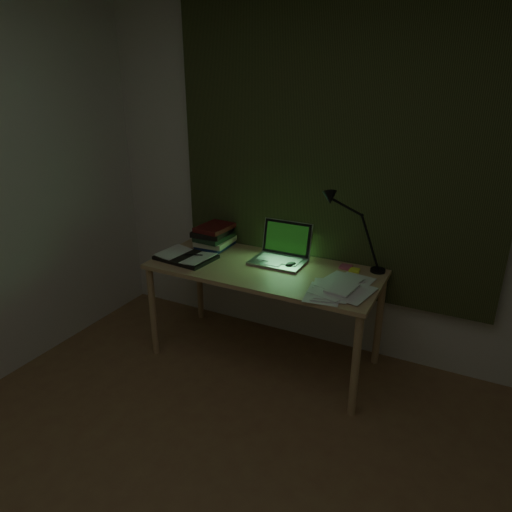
{
  "coord_description": "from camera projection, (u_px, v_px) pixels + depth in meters",
  "views": [
    {
      "loc": [
        0.9,
        -0.92,
        1.87
      ],
      "look_at": [
        -0.3,
        1.47,
        0.82
      ],
      "focal_mm": 32.0,
      "sensor_mm": 36.0,
      "label": 1
    }
  ],
  "objects": [
    {
      "name": "book_stack",
      "position": [
        214.0,
        236.0,
        3.34
      ],
      "size": [
        0.23,
        0.27,
        0.18
      ],
      "primitive_type": null,
      "rotation": [
        0.0,
        0.0,
        0.01
      ],
      "color": "silver",
      "rests_on": "desk"
    },
    {
      "name": "desk_lamp",
      "position": [
        382.0,
        234.0,
        2.85
      ],
      "size": [
        0.35,
        0.27,
        0.52
      ],
      "primitive_type": null,
      "rotation": [
        0.0,
        0.0,
        -0.01
      ],
      "color": "black",
      "rests_on": "desk"
    },
    {
      "name": "loose_papers",
      "position": [
        335.0,
        287.0,
        2.72
      ],
      "size": [
        0.35,
        0.37,
        0.02
      ],
      "primitive_type": null,
      "rotation": [
        0.0,
        0.0,
        -0.08
      ],
      "color": "white",
      "rests_on": "desk"
    },
    {
      "name": "desk",
      "position": [
        264.0,
        314.0,
        3.14
      ],
      "size": [
        1.53,
        0.67,
        0.7
      ],
      "primitive_type": null,
      "color": "tan",
      "rests_on": "floor"
    },
    {
      "name": "sticky_yellow",
      "position": [
        354.0,
        270.0,
        2.95
      ],
      "size": [
        0.07,
        0.07,
        0.01
      ],
      "primitive_type": "cube",
      "rotation": [
        0.0,
        0.0,
        0.11
      ],
      "color": "#FEFF35",
      "rests_on": "desk"
    },
    {
      "name": "wall_back",
      "position": [
        333.0,
        177.0,
        3.03
      ],
      "size": [
        3.5,
        0.0,
        2.5
      ],
      "primitive_type": "cube",
      "color": "silver",
      "rests_on": "ground"
    },
    {
      "name": "curtain",
      "position": [
        333.0,
        147.0,
        2.92
      ],
      "size": [
        2.2,
        0.06,
        2.0
      ],
      "primitive_type": "cube",
      "color": "#2D341A",
      "rests_on": "wall_back"
    },
    {
      "name": "open_textbook",
      "position": [
        186.0,
        257.0,
        3.15
      ],
      "size": [
        0.41,
        0.31,
        0.03
      ],
      "primitive_type": null,
      "rotation": [
        0.0,
        0.0,
        -0.1
      ],
      "color": "silver",
      "rests_on": "desk"
    },
    {
      "name": "mouse",
      "position": [
        291.0,
        265.0,
        3.02
      ],
      "size": [
        0.08,
        0.1,
        0.03
      ],
      "primitive_type": "ellipsoid",
      "rotation": [
        0.0,
        0.0,
        -0.33
      ],
      "color": "black",
      "rests_on": "desk"
    },
    {
      "name": "sticky_pink",
      "position": [
        346.0,
        267.0,
        3.0
      ],
      "size": [
        0.08,
        0.08,
        0.02
      ],
      "primitive_type": "cube",
      "rotation": [
        0.0,
        0.0,
        -0.05
      ],
      "color": "#D05171",
      "rests_on": "desk"
    },
    {
      "name": "laptop",
      "position": [
        278.0,
        245.0,
        3.04
      ],
      "size": [
        0.36,
        0.4,
        0.26
      ],
      "primitive_type": null,
      "rotation": [
        0.0,
        0.0,
        -0.01
      ],
      "color": "#A3A3A7",
      "rests_on": "desk"
    }
  ]
}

